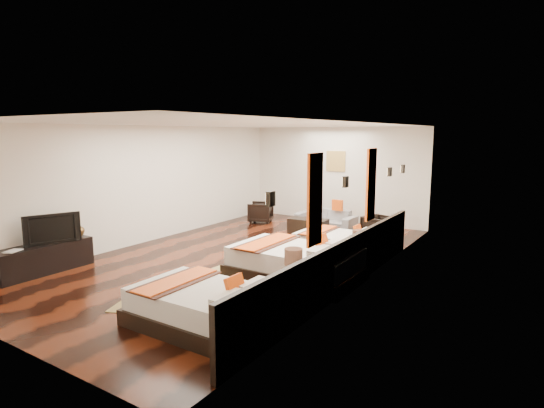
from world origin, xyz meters
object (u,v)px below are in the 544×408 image
Objects in this scene: figurine at (76,229)px; sofa at (326,218)px; tv at (51,228)px; armchair_right at (378,228)px; table_plant at (312,214)px; bed_far at (340,244)px; bed_near at (208,307)px; tv_console at (44,258)px; coffee_table at (308,226)px; nightstand_b at (357,256)px; nightstand_a at (293,291)px; bed_mid at (296,262)px; armchair_left at (260,212)px; book at (8,251)px.

sofa is (2.66, 5.97, -0.46)m from figurine.
armchair_right is at bearing -16.46° from tv.
bed_far is at bearing -44.46° from table_plant.
sofa is 5.99× the size of table_plant.
bed_near is 1.18× the size of tv_console.
nightstand_b is at bearing -44.93° from coffee_table.
bed_near is 4.34m from bed_far.
figurine is 0.19× the size of sofa.
bed_far is 6.49× the size of table_plant.
figurine is (-4.20, 0.84, 0.44)m from bed_near.
table_plant reaches higher than sofa.
tv_console is at bearing -116.47° from table_plant.
bed_near is 2.67× the size of nightstand_b.
tv is (-4.14, -4.04, 0.60)m from bed_far.
nightstand_a is at bearing -65.34° from table_plant.
tv_console is at bearing -134.88° from bed_far.
tv_console is at bearing -115.26° from coffee_table.
tv_console is 7.19m from sofa.
bed_mid reaches higher than bed_near.
table_plant is at bearing 113.15° from bed_mid.
armchair_left is (0.71, 6.02, -0.53)m from tv.
table_plant is at bearing -14.88° from coffee_table.
sofa is (-2.29, 3.33, -0.03)m from nightstand_b.
tv is (-4.15, 0.29, 0.56)m from bed_near.
bed_near reaches higher than tv_console.
coffee_table is at bearing 114.80° from bed_mid.
coffee_table is at bearing 165.12° from table_plant.
nightstand_a is 5.18m from book.
tv_console is (-4.95, -3.34, -0.00)m from nightstand_b.
sofa is (-1.54, 4.39, -0.05)m from bed_mid.
tv_console is at bearing -176.26° from tv.
bed_near is 3.55m from nightstand_b.
nightstand_a reaches higher than nightstand_b.
book reaches higher than coffee_table.
armchair_right is at bearing 14.55° from table_plant.
bed_far is 6.65× the size of book.
nightstand_b is (0.75, -0.87, 0.04)m from bed_far.
armchair_right is (1.76, -0.66, 0.05)m from sofa.
figurine reaches higher than coffee_table.
sofa is at bearing 102.76° from bed_near.
nightstand_b is at bearing -46.17° from table_plant.
figurine is at bearing -151.98° from nightstand_b.
bed_far is 1.82m from armchair_right.
bed_near is 7.61× the size of book.
figurine is 6.55m from sofa.
tv is at bearing 86.39° from book.
nightstand_b reaches higher than coffee_table.
table_plant reaches higher than book.
tv is 6.08m from coffee_table.
figurine is at bearing -29.15° from armchair_left.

